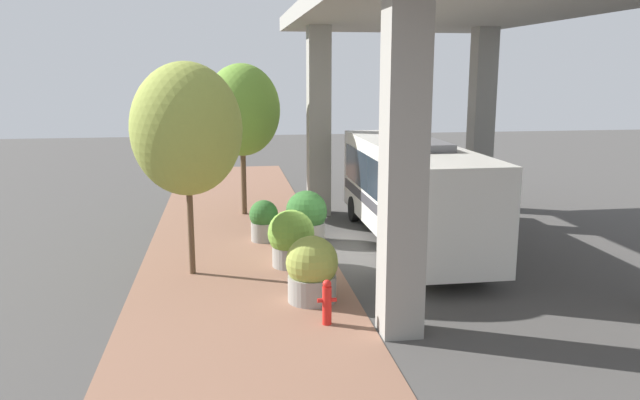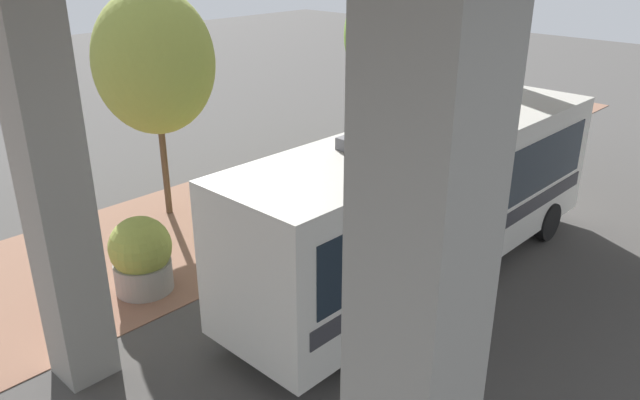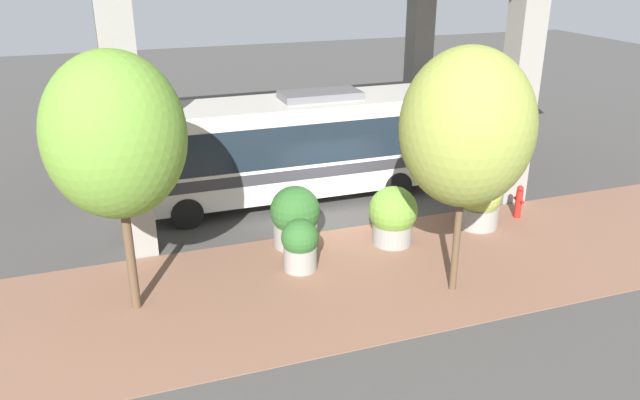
% 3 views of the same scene
% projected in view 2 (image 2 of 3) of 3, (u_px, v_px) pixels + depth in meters
% --- Properties ---
extents(ground_plane, '(80.00, 80.00, 0.00)m').
position_uv_depth(ground_plane, '(307.00, 248.00, 15.76)').
color(ground_plane, '#474442').
rests_on(ground_plane, ground).
extents(sidewalk_strip, '(6.00, 40.00, 0.02)m').
position_uv_depth(sidewalk_strip, '(232.00, 214.00, 17.67)').
color(sidewalk_strip, '#845B47').
rests_on(sidewalk_strip, ground).
extents(bus, '(2.69, 10.68, 3.72)m').
position_uv_depth(bus, '(429.00, 195.00, 13.76)').
color(bus, silver).
rests_on(bus, ground).
extents(fire_hydrant, '(0.45, 0.22, 1.12)m').
position_uv_depth(fire_hydrant, '(77.00, 297.00, 12.55)').
color(fire_hydrant, red).
rests_on(fire_hydrant, ground).
extents(planter_front, '(1.45, 1.45, 1.83)m').
position_uv_depth(planter_front, '(340.00, 190.00, 17.03)').
color(planter_front, gray).
rests_on(planter_front, ground).
extents(planter_middle, '(1.36, 1.36, 1.75)m').
position_uv_depth(planter_middle, '(141.00, 256.00, 13.58)').
color(planter_middle, gray).
rests_on(planter_middle, ground).
extents(planter_back, '(1.43, 1.43, 1.77)m').
position_uv_depth(planter_back, '(243.00, 211.00, 15.74)').
color(planter_back, gray).
rests_on(planter_back, ground).
extents(planter_extra, '(1.02, 1.02, 1.47)m').
position_uv_depth(planter_extra, '(310.00, 178.00, 18.23)').
color(planter_extra, gray).
rests_on(planter_extra, ground).
extents(street_tree_near, '(3.14, 3.14, 6.17)m').
position_uv_depth(street_tree_near, '(154.00, 62.00, 16.11)').
color(street_tree_near, brown).
rests_on(street_tree_near, ground).
extents(street_tree_far, '(3.11, 3.11, 6.22)m').
position_uv_depth(street_tree_far, '(392.00, 35.00, 20.09)').
color(street_tree_far, brown).
rests_on(street_tree_far, ground).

